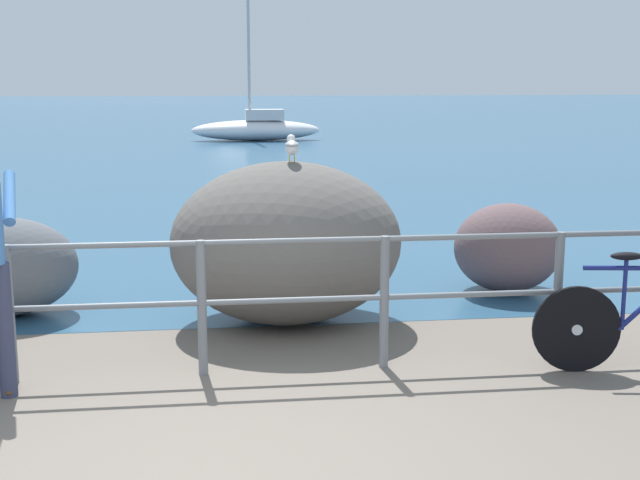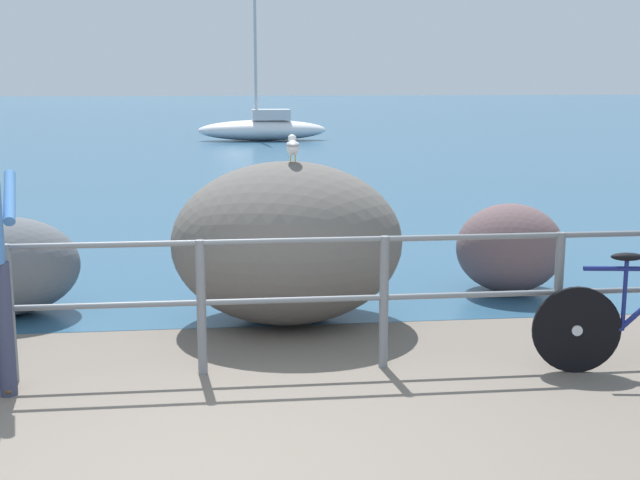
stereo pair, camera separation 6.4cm
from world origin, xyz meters
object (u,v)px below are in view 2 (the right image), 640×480
breakwater_boulder_main (287,243)px  sailboat (263,128)px  breakwater_boulder_right (510,248)px  breakwater_boulder_left (7,266)px  seagull (293,146)px

breakwater_boulder_main → sailboat: bearing=87.8°
breakwater_boulder_right → sailboat: 21.27m
breakwater_boulder_main → sailboat: sailboat is taller
breakwater_boulder_left → seagull: seagull is taller
breakwater_boulder_left → sailboat: sailboat is taller
breakwater_boulder_left → breakwater_boulder_right: (4.92, 0.29, 0.00)m
breakwater_boulder_left → sailboat: 21.77m
breakwater_boulder_left → breakwater_boulder_main: bearing=-12.0°
breakwater_boulder_main → sailboat: (0.83, 22.05, -0.30)m
breakwater_boulder_right → seagull: 2.72m
breakwater_boulder_right → seagull: seagull is taller
breakwater_boulder_main → breakwater_boulder_right: bearing=19.5°
breakwater_boulder_main → seagull: seagull is taller
breakwater_boulder_main → sailboat: 22.07m
breakwater_boulder_left → seagull: size_ratio=3.93×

